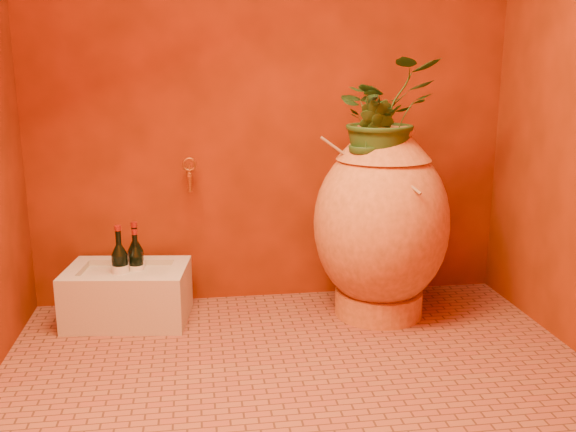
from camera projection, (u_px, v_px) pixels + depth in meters
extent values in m
plane|color=brown|center=(302.00, 381.00, 2.59)|extent=(2.50, 2.50, 0.00)
cube|color=#511B04|center=(271.00, 63.00, 3.26)|extent=(2.50, 0.02, 2.50)
cylinder|color=#D57E3C|center=(378.00, 302.00, 3.27)|extent=(0.45, 0.45, 0.13)
ellipsoid|color=#D57E3C|center=(381.00, 224.00, 3.18)|extent=(0.69, 0.69, 0.84)
cone|color=#D57E3C|center=(384.00, 146.00, 3.09)|extent=(0.48, 0.48, 0.13)
torus|color=#D57E3C|center=(384.00, 131.00, 3.07)|extent=(0.29, 0.29, 0.05)
cylinder|color=olive|center=(370.00, 172.00, 3.06)|extent=(0.47, 0.13, 0.34)
cylinder|color=olive|center=(386.00, 167.00, 2.99)|extent=(0.22, 0.40, 0.20)
cylinder|color=olive|center=(409.00, 161.00, 3.04)|extent=(0.15, 0.35, 0.23)
cube|color=beige|center=(128.00, 297.00, 3.18)|extent=(0.63, 0.47, 0.24)
cube|color=beige|center=(130.00, 261.00, 3.30)|extent=(0.59, 0.15, 0.03)
cube|color=beige|center=(123.00, 281.00, 2.99)|extent=(0.59, 0.15, 0.03)
cube|color=beige|center=(73.00, 273.00, 3.11)|extent=(0.11, 0.25, 0.03)
cube|color=beige|center=(179.00, 268.00, 3.18)|extent=(0.11, 0.25, 0.03)
cylinder|color=black|center=(137.00, 272.00, 3.21)|extent=(0.07, 0.07, 0.17)
cone|color=black|center=(136.00, 251.00, 3.18)|extent=(0.07, 0.07, 0.05)
cylinder|color=black|center=(135.00, 240.00, 3.17)|extent=(0.02, 0.02, 0.07)
cylinder|color=maroon|center=(134.00, 232.00, 3.16)|extent=(0.03, 0.03, 0.02)
cylinder|color=silver|center=(137.00, 272.00, 3.21)|extent=(0.07, 0.07, 0.07)
cylinder|color=black|center=(121.00, 273.00, 3.16)|extent=(0.08, 0.08, 0.19)
cone|color=black|center=(119.00, 250.00, 3.13)|extent=(0.08, 0.08, 0.05)
cylinder|color=black|center=(118.00, 237.00, 3.12)|extent=(0.03, 0.03, 0.07)
cylinder|color=maroon|center=(118.00, 228.00, 3.11)|extent=(0.03, 0.03, 0.03)
cylinder|color=silver|center=(121.00, 273.00, 3.16)|extent=(0.08, 0.08, 0.08)
cylinder|color=black|center=(136.00, 268.00, 3.23)|extent=(0.08, 0.08, 0.19)
cone|color=black|center=(135.00, 246.00, 3.20)|extent=(0.08, 0.08, 0.05)
cylinder|color=black|center=(134.00, 234.00, 3.19)|extent=(0.03, 0.03, 0.07)
cylinder|color=maroon|center=(134.00, 225.00, 3.18)|extent=(0.03, 0.03, 0.03)
cylinder|color=silver|center=(136.00, 268.00, 3.23)|extent=(0.08, 0.08, 0.08)
cylinder|color=#AC6E27|center=(190.00, 174.00, 3.26)|extent=(0.02, 0.14, 0.02)
cylinder|color=#AC6E27|center=(190.00, 184.00, 3.21)|extent=(0.02, 0.02, 0.08)
torus|color=#AC6E27|center=(189.00, 164.00, 3.25)|extent=(0.07, 0.01, 0.07)
cylinder|color=#AC6E27|center=(189.00, 169.00, 3.26)|extent=(0.01, 0.01, 0.05)
imported|color=#224619|center=(383.00, 115.00, 3.05)|extent=(0.59, 0.54, 0.54)
imported|color=#224619|center=(371.00, 140.00, 2.99)|extent=(0.27, 0.26, 0.39)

